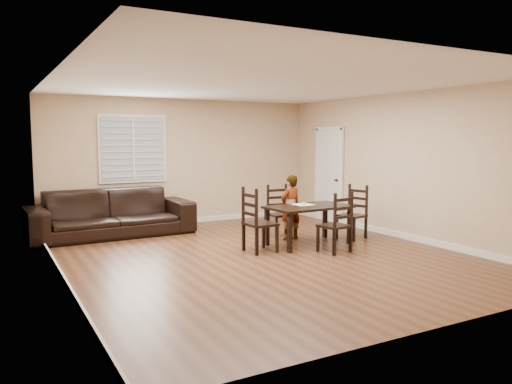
% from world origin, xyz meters
% --- Properties ---
extents(ground, '(7.00, 7.00, 0.00)m').
position_xyz_m(ground, '(0.00, 0.00, 0.00)').
color(ground, brown).
rests_on(ground, ground).
extents(room, '(6.04, 7.04, 2.72)m').
position_xyz_m(room, '(0.04, 0.18, 1.81)').
color(room, '#CFB68C').
rests_on(room, ground).
extents(dining_table, '(1.53, 0.93, 0.69)m').
position_xyz_m(dining_table, '(1.13, 0.33, 0.60)').
color(dining_table, black).
rests_on(dining_table, ground).
extents(chair_near, '(0.47, 0.45, 0.99)m').
position_xyz_m(chair_near, '(1.09, 1.28, 0.45)').
color(chair_near, black).
rests_on(chair_near, ground).
extents(chair_far, '(0.51, 0.49, 1.00)m').
position_xyz_m(chair_far, '(1.20, -0.46, 0.45)').
color(chair_far, black).
rests_on(chair_far, ground).
extents(chair_left, '(0.47, 0.50, 1.07)m').
position_xyz_m(chair_left, '(-0.01, 0.25, 0.49)').
color(chair_left, black).
rests_on(chair_left, ground).
extents(chair_right, '(0.52, 0.54, 1.00)m').
position_xyz_m(chair_right, '(2.26, 0.43, 0.45)').
color(chair_right, black).
rests_on(chair_right, ground).
extents(child, '(0.47, 0.34, 1.19)m').
position_xyz_m(child, '(1.10, 0.86, 0.60)').
color(child, gray).
rests_on(child, ground).
extents(napkin, '(0.34, 0.34, 0.00)m').
position_xyz_m(napkin, '(1.12, 0.49, 0.69)').
color(napkin, silver).
rests_on(napkin, dining_table).
extents(donut, '(0.10, 0.10, 0.04)m').
position_xyz_m(donut, '(1.14, 0.50, 0.71)').
color(donut, '#DD924F').
rests_on(donut, napkin).
extents(sofa, '(3.08, 1.30, 0.89)m').
position_xyz_m(sofa, '(-1.73, 2.79, 0.44)').
color(sofa, black).
rests_on(sofa, ground).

